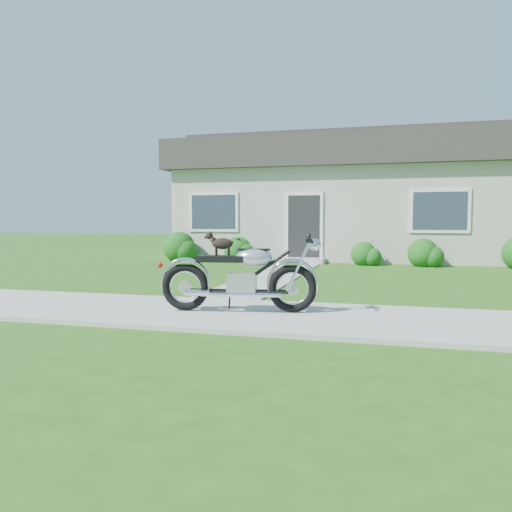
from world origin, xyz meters
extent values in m
plane|color=#235114|center=(0.00, 0.00, 0.00)|extent=(80.00, 80.00, 0.00)
cube|color=#9E9B93|center=(0.00, 0.00, 0.02)|extent=(24.00, 2.20, 0.04)
cube|color=#9E9B93|center=(-1.50, 5.00, 0.01)|extent=(1.20, 8.00, 0.03)
cube|color=#B8B4A6|center=(0.00, 12.00, 1.50)|extent=(12.00, 6.00, 3.00)
cube|color=#2D2B28|center=(0.00, 12.00, 3.50)|extent=(12.60, 6.60, 1.00)
cube|color=#2D2B28|center=(0.00, 12.00, 4.20)|extent=(12.60, 2.00, 0.60)
cube|color=black|center=(-1.50, 8.97, 1.05)|extent=(1.00, 0.06, 2.10)
cube|color=#9E9B93|center=(-1.50, 8.62, 0.08)|extent=(1.40, 0.70, 0.16)
cube|color=#2D3847|center=(-4.50, 8.97, 1.60)|extent=(1.70, 0.05, 1.30)
cube|color=#2D3847|center=(2.50, 8.97, 1.60)|extent=(1.70, 0.05, 1.30)
sphere|color=#195115|center=(2.04, 8.50, 0.37)|extent=(0.86, 0.86, 0.86)
sphere|color=#195115|center=(-3.52, 8.50, 0.37)|extent=(0.88, 0.88, 0.88)
sphere|color=#195115|center=(0.37, 8.50, 0.32)|extent=(0.74, 0.74, 0.74)
sphere|color=#195115|center=(-5.52, 8.50, 0.44)|extent=(1.03, 1.03, 1.03)
imported|color=#316119|center=(-3.52, 8.55, 0.39)|extent=(0.90, 0.86, 0.78)
imported|color=#33711F|center=(0.48, 8.55, 0.36)|extent=(0.55, 0.55, 0.72)
torus|color=black|center=(-0.17, 0.17, 0.38)|extent=(0.68, 0.21, 0.67)
torus|color=black|center=(-1.65, -0.07, 0.38)|extent=(0.68, 0.21, 0.67)
cube|color=#B8B8BD|center=(-0.86, 0.06, 0.42)|extent=(0.43, 0.30, 0.30)
ellipsoid|color=#B8B8BD|center=(-0.69, 0.09, 0.79)|extent=(0.55, 0.37, 0.26)
cube|color=black|center=(-1.16, 0.01, 0.78)|extent=(0.68, 0.36, 0.09)
cube|color=silver|center=(-0.17, 0.17, 0.72)|extent=(0.32, 0.19, 0.03)
cube|color=silver|center=(-1.65, -0.07, 0.72)|extent=(0.32, 0.19, 0.03)
cylinder|color=silver|center=(0.05, 0.20, 1.09)|extent=(0.12, 0.60, 0.03)
sphere|color=silver|center=(0.13, 0.22, 0.98)|extent=(0.19, 0.19, 0.17)
cylinder|color=silver|center=(-0.84, -0.07, 0.29)|extent=(1.10, 0.23, 0.06)
ellipsoid|color=black|center=(-1.13, 0.02, 0.98)|extent=(0.31, 0.18, 0.16)
sphere|color=black|center=(-1.31, -0.01, 1.09)|extent=(0.11, 0.11, 0.10)
cylinder|color=black|center=(-1.22, 0.04, 0.88)|extent=(0.03, 0.03, 0.12)
cylinder|color=black|center=(-1.21, -0.03, 0.88)|extent=(0.03, 0.03, 0.12)
cylinder|color=black|center=(-1.05, 0.06, 0.88)|extent=(0.03, 0.03, 0.12)
cylinder|color=black|center=(-1.04, 0.00, 0.88)|extent=(0.03, 0.03, 0.12)
torus|color=#BA4731|center=(-1.27, -0.01, 1.05)|extent=(0.06, 0.09, 0.08)
camera|label=1|loc=(1.11, -6.51, 1.29)|focal=35.00mm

